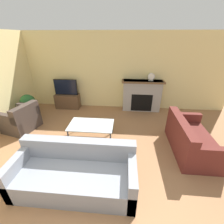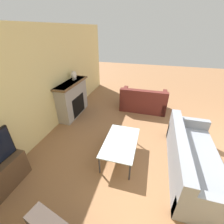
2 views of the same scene
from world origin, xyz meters
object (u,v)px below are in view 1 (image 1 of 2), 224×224
object	(u,v)px
couch_sectional	(76,173)
potted_plant	(28,103)
couch_loveseat	(190,140)
mantel_clock	(151,77)
armchair_by_window	(22,120)
coffee_table	(91,126)
tv	(66,87)

from	to	relation	value
couch_sectional	potted_plant	xyz separation A→B (m)	(-2.34, 2.43, 0.26)
couch_loveseat	potted_plant	size ratio (longest dim) A/B	1.88
potted_plant	mantel_clock	size ratio (longest dim) A/B	3.13
couch_loveseat	armchair_by_window	size ratio (longest dim) A/B	1.54
couch_sectional	armchair_by_window	size ratio (longest dim) A/B	2.14
couch_loveseat	coffee_table	distance (m)	2.48
armchair_by_window	potted_plant	distance (m)	0.77
coffee_table	couch_loveseat	bearing A→B (deg)	-6.16
couch_loveseat	coffee_table	bearing A→B (deg)	83.84
couch_loveseat	potted_plant	distance (m)	4.95
mantel_clock	couch_loveseat	bearing A→B (deg)	-72.03
tv	mantel_clock	size ratio (longest dim) A/B	3.23
armchair_by_window	tv	bearing A→B (deg)	166.26
mantel_clock	couch_sectional	bearing A→B (deg)	-117.04
coffee_table	mantel_clock	size ratio (longest dim) A/B	4.41
couch_sectional	armchair_by_window	world-z (taller)	same
couch_sectional	armchair_by_window	xyz separation A→B (m)	(-2.17, 1.72, 0.01)
couch_loveseat	potted_plant	xyz separation A→B (m)	(-4.79, 1.25, 0.26)
tv	couch_sectional	world-z (taller)	tv
tv	couch_loveseat	size ratio (longest dim) A/B	0.55
couch_sectional	coffee_table	size ratio (longest dim) A/B	1.85
potted_plant	armchair_by_window	bearing A→B (deg)	-76.49
coffee_table	mantel_clock	distance (m)	2.75
armchair_by_window	coffee_table	world-z (taller)	armchair_by_window
armchair_by_window	mantel_clock	bearing A→B (deg)	126.88
coffee_table	mantel_clock	xyz separation A→B (m)	(1.75, 1.94, 0.86)
coffee_table	mantel_clock	world-z (taller)	mantel_clock
couch_loveseat	mantel_clock	world-z (taller)	mantel_clock
tv	potted_plant	world-z (taller)	tv
couch_sectional	couch_loveseat	xyz separation A→B (m)	(2.45, 1.18, 0.00)
armchair_by_window	coffee_table	size ratio (longest dim) A/B	0.87
tv	potted_plant	distance (m)	1.37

